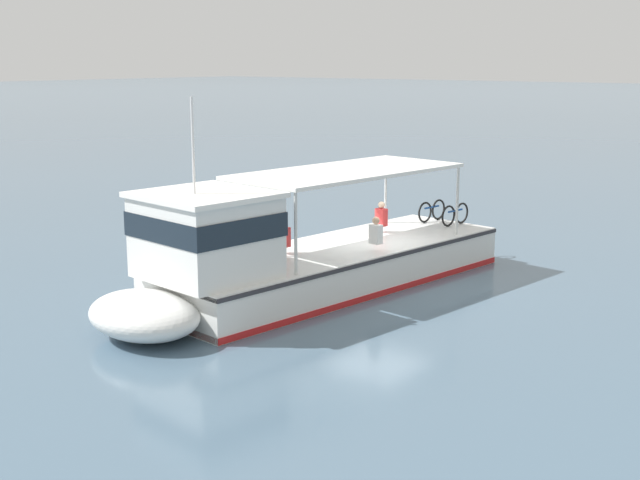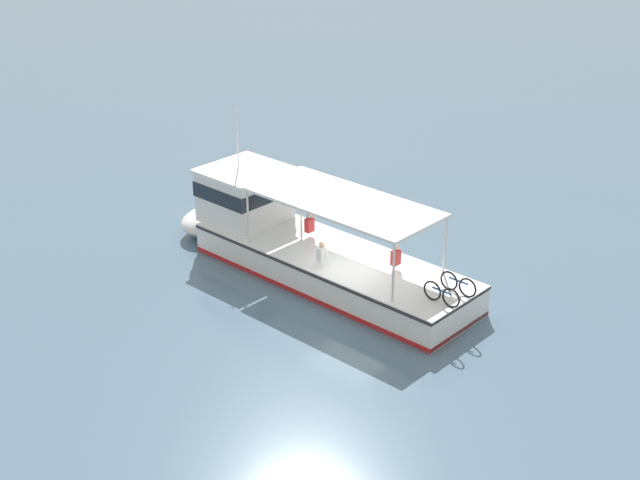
% 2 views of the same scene
% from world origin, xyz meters
% --- Properties ---
extents(ground_plane, '(400.00, 400.00, 0.00)m').
position_xyz_m(ground_plane, '(0.00, 0.00, 0.00)').
color(ground_plane, slate).
extents(ferry_main, '(13.02, 4.55, 5.32)m').
position_xyz_m(ferry_main, '(2.85, -0.80, 1.02)').
color(ferry_main, white).
rests_on(ferry_main, ground).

